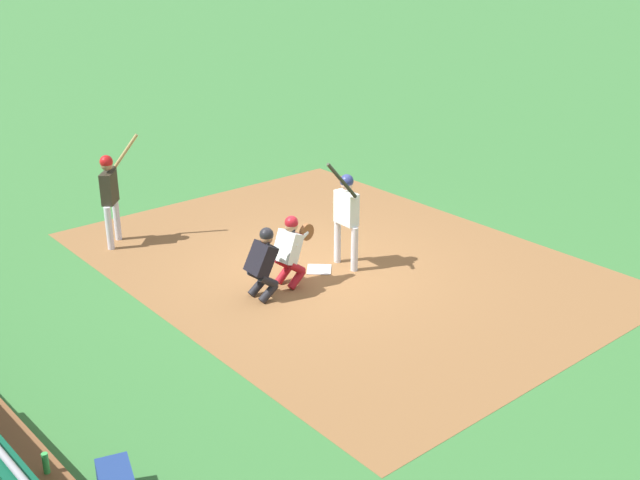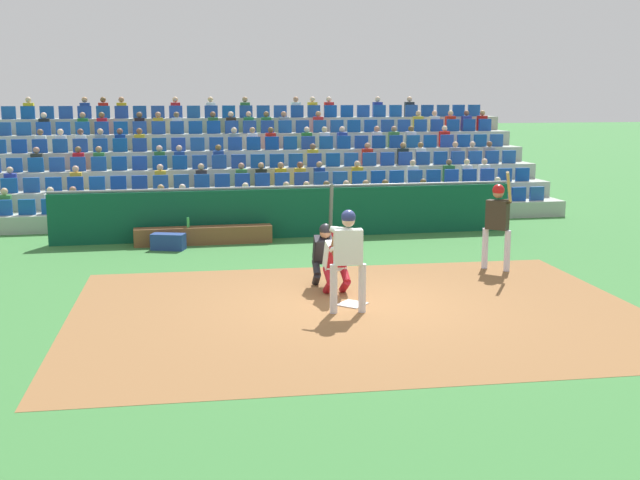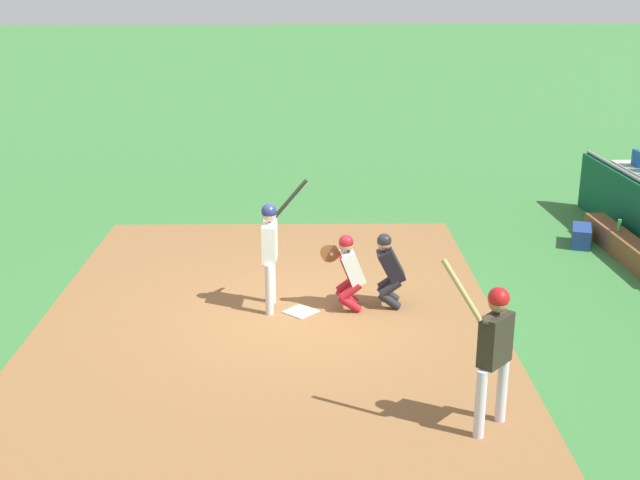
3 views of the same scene
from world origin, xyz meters
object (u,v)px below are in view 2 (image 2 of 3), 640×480
object	(u,v)px
catcher_crouching	(336,257)
home_plate_umpire	(325,251)
dugout_bench	(204,235)
home_plate_marker	(352,304)
batter_at_plate	(347,249)
water_bottle_on_bench	(188,222)
equipment_duffel_bag	(168,242)
on_deck_batter	(498,217)

from	to	relation	value
catcher_crouching	home_plate_umpire	xyz separation A→B (m)	(0.08, -0.68, -0.03)
catcher_crouching	dugout_bench	world-z (taller)	catcher_crouching
home_plate_marker	batter_at_plate	xyz separation A→B (m)	(0.21, 0.48, 1.10)
water_bottle_on_bench	equipment_duffel_bag	distance (m)	0.82
home_plate_marker	catcher_crouching	distance (m)	1.06
dugout_bench	equipment_duffel_bag	xyz separation A→B (m)	(0.88, 0.56, -0.02)
batter_at_plate	home_plate_umpire	size ratio (longest dim) A/B	1.69
on_deck_batter	dugout_bench	bearing A→B (deg)	-35.34
water_bottle_on_bench	on_deck_batter	distance (m)	7.60
home_plate_umpire	equipment_duffel_bag	world-z (taller)	home_plate_umpire
batter_at_plate	on_deck_batter	distance (m)	4.69
home_plate_marker	water_bottle_on_bench	distance (m)	6.89
home_plate_umpire	home_plate_marker	bearing A→B (deg)	97.87
batter_at_plate	water_bottle_on_bench	world-z (taller)	batter_at_plate
catcher_crouching	on_deck_batter	distance (m)	4.06
home_plate_marker	batter_at_plate	world-z (taller)	batter_at_plate
batter_at_plate	catcher_crouching	size ratio (longest dim) A/B	1.66
home_plate_marker	equipment_duffel_bag	xyz separation A→B (m)	(3.14, -5.80, 0.18)
home_plate_umpire	water_bottle_on_bench	bearing A→B (deg)	-63.51
catcher_crouching	home_plate_umpire	size ratio (longest dim) A/B	1.02
batter_at_plate	dugout_bench	size ratio (longest dim) A/B	0.63
batter_at_plate	catcher_crouching	distance (m)	1.32
batter_at_plate	dugout_bench	xyz separation A→B (m)	(2.05, -6.84, -0.90)
dugout_bench	on_deck_batter	distance (m)	7.34
dugout_bench	water_bottle_on_bench	world-z (taller)	water_bottle_on_bench
home_plate_umpire	on_deck_batter	distance (m)	3.97
home_plate_marker	on_deck_batter	world-z (taller)	on_deck_batter
catcher_crouching	home_plate_umpire	bearing A→B (deg)	-82.96
catcher_crouching	dugout_bench	distance (m)	6.01
dugout_bench	on_deck_batter	bearing A→B (deg)	144.66
home_plate_umpire	water_bottle_on_bench	size ratio (longest dim) A/B	5.14
batter_at_plate	on_deck_batter	bearing A→B (deg)	-145.89
catcher_crouching	on_deck_batter	xyz separation A→B (m)	(-3.79, -1.38, 0.43)
home_plate_marker	batter_at_plate	bearing A→B (deg)	66.31
home_plate_marker	on_deck_batter	xyz separation A→B (m)	(-3.68, -2.16, 1.13)
on_deck_batter	batter_at_plate	bearing A→B (deg)	34.11
home_plate_umpire	on_deck_batter	size ratio (longest dim) A/B	0.59
dugout_bench	equipment_duffel_bag	size ratio (longest dim) A/B	4.30
home_plate_marker	equipment_duffel_bag	size ratio (longest dim) A/B	0.56
batter_at_plate	home_plate_umpire	world-z (taller)	batter_at_plate
batter_at_plate	water_bottle_on_bench	distance (m)	7.26
batter_at_plate	water_bottle_on_bench	xyz separation A→B (m)	(2.43, -6.82, -0.55)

